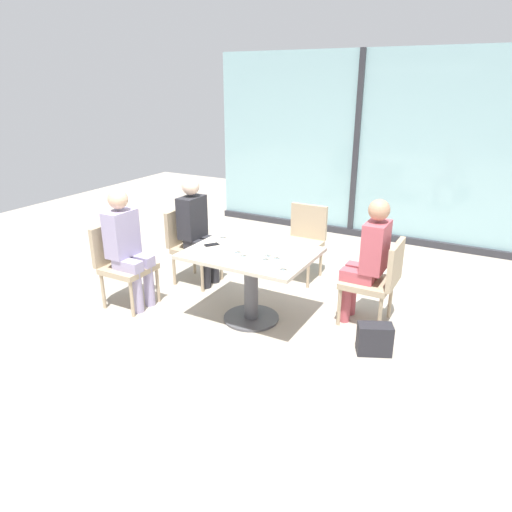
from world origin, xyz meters
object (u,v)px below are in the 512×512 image
Objects in this scene: chair_far_right at (378,277)px; wine_glass_6 at (265,247)px; wine_glass_4 at (237,240)px; wine_glass_5 at (222,227)px; wine_glass_1 at (243,244)px; wine_glass_0 at (283,257)px; coffee_cup at (266,241)px; person_side_end at (127,244)px; chair_side_end at (121,260)px; person_far_left at (197,226)px; handbag_0 at (375,339)px; cell_phone_on_table at (212,245)px; dining_table_main at (251,269)px; chair_near_window at (303,237)px; chair_far_left at (190,241)px; wine_glass_3 at (276,246)px; person_far_right at (368,256)px; wine_glass_2 at (268,244)px.

chair_far_right is 4.70× the size of wine_glass_6.
wine_glass_4 is 1.00× the size of wine_glass_5.
wine_glass_1 is at bearing -38.17° from wine_glass_5.
wine_glass_0 is 2.06× the size of coffee_cup.
wine_glass_1 reaches higher than chair_far_right.
chair_far_right is 1.64m from wine_glass_5.
person_side_end is at bearing -169.26° from wine_glass_4.
chair_side_end is 1.36m from wine_glass_4.
handbag_0 is (2.27, -0.54, -0.56)m from person_far_left.
person_far_left is 8.75× the size of cell_phone_on_table.
chair_far_right is 4.70× the size of wine_glass_0.
chair_side_end is 1.45m from wine_glass_1.
wine_glass_4 reaches higher than dining_table_main.
chair_far_right is 1.00× the size of chair_near_window.
chair_far_left is at bearing 175.91° from cell_phone_on_table.
person_side_end is at bearing -156.77° from coffee_cup.
person_far_left is 1.42m from wine_glass_6.
person_side_end is 4.20× the size of handbag_0.
wine_glass_3 is at bearing 9.33° from person_side_end.
person_side_end is 0.89m from cell_phone_on_table.
wine_glass_4 reaches higher than cell_phone_on_table.
chair_side_end is at bearing 161.92° from handbag_0.
wine_glass_4 reaches higher than handbag_0.
chair_near_window is 0.69× the size of person_side_end.
handbag_0 is at bearing -46.23° from chair_near_window.
person_far_right reaches higher than wine_glass_6.
coffee_cup is at bearing 77.99° from dining_table_main.
cell_phone_on_table is at bearing -86.46° from wine_glass_5.
dining_table_main is at bearing -155.41° from chair_far_right.
cell_phone_on_table is at bearing 20.45° from person_side_end.
chair_far_left is at bearing 148.67° from wine_glass_1.
wine_glass_2 reaches higher than chair_far_right.
person_far_left is at bearing 170.92° from cell_phone_on_table.
wine_glass_6 is (-0.88, -0.67, 0.37)m from chair_far_right.
wine_glass_1 is at bearing -89.62° from chair_near_window.
handbag_0 is at bearing -13.39° from person_far_left.
wine_glass_3 is 1.28× the size of cell_phone_on_table.
wine_glass_2 is (1.59, 0.28, 0.37)m from chair_side_end.
person_far_left is at bearing 153.10° from dining_table_main.
chair_far_left is (-2.23, 0.00, 0.00)m from chair_far_right.
wine_glass_2 is (1.21, -0.57, 0.16)m from person_far_left.
wine_glass_6 is at bearing 6.85° from person_side_end.
person_far_left is at bearing 141.86° from handbag_0.
wine_glass_6 is at bearing 4.09° from wine_glass_1.
coffee_cup reaches higher than handbag_0.
chair_far_left reaches higher than handbag_0.
wine_glass_6 is 1.28× the size of cell_phone_on_table.
wine_glass_6 is (1.51, 0.18, 0.16)m from person_side_end.
cell_phone_on_table is at bearing -159.57° from person_far_right.
cell_phone_on_table is at bearing 165.89° from wine_glass_4.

